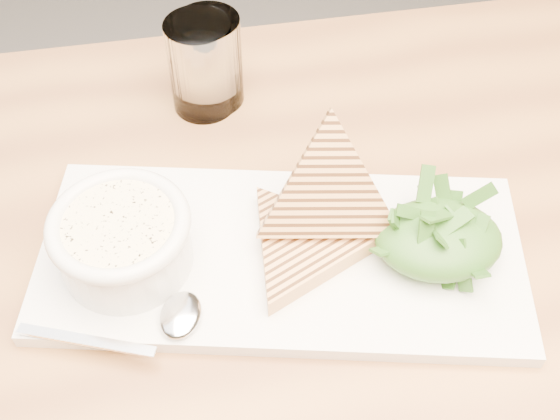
{
  "coord_description": "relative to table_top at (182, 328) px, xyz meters",
  "views": [
    {
      "loc": [
        -0.01,
        -0.19,
        1.3
      ],
      "look_at": [
        0.01,
        0.21,
        0.82
      ],
      "focal_mm": 45.0,
      "sensor_mm": 36.0,
      "label": 1
    }
  ],
  "objects": [
    {
      "name": "salad_base",
      "position": [
        0.23,
        0.04,
        0.06
      ],
      "size": [
        0.11,
        0.09,
        0.04
      ],
      "primitive_type": "ellipsoid",
      "color": "#1C4214",
      "rests_on": "platter"
    },
    {
      "name": "platter",
      "position": [
        0.09,
        0.05,
        0.03
      ],
      "size": [
        0.46,
        0.24,
        0.01
      ],
      "primitive_type": "cube",
      "rotation": [
        0.0,
        0.0,
        -0.1
      ],
      "color": "white",
      "rests_on": "table_top"
    },
    {
      "name": "sandwich_lean",
      "position": [
        0.14,
        0.08,
        0.08
      ],
      "size": [
        0.16,
        0.17,
        0.17
      ],
      "primitive_type": null,
      "rotation": [
        0.91,
        0.0,
        -0.05
      ],
      "color": "tan",
      "rests_on": "sandwich_flat"
    },
    {
      "name": "soup_bowl",
      "position": [
        -0.05,
        0.05,
        0.06
      ],
      "size": [
        0.12,
        0.12,
        0.05
      ],
      "primitive_type": "cylinder",
      "color": "white",
      "rests_on": "platter"
    },
    {
      "name": "sandwich_flat",
      "position": [
        0.11,
        0.05,
        0.04
      ],
      "size": [
        0.21,
        0.21,
        0.02
      ],
      "primitive_type": null,
      "rotation": [
        0.0,
        0.0,
        0.56
      ],
      "color": "tan",
      "rests_on": "platter"
    },
    {
      "name": "spoon_handle",
      "position": [
        -0.07,
        -0.03,
        0.04
      ],
      "size": [
        0.12,
        0.04,
        0.0
      ],
      "primitive_type": "cube",
      "rotation": [
        0.0,
        0.0,
        -0.24
      ],
      "color": "silver",
      "rests_on": "platter"
    },
    {
      "name": "table_leg_br",
      "position": [
        0.55,
        0.35,
        -0.38
      ],
      "size": [
        0.06,
        0.06,
        0.73
      ],
      "primitive_type": "cylinder",
      "color": "#986434",
      "rests_on": "ground"
    },
    {
      "name": "table_top",
      "position": [
        0.0,
        0.0,
        0.0
      ],
      "size": [
        1.3,
        0.95,
        0.04
      ],
      "primitive_type": "cube",
      "rotation": [
        0.0,
        0.0,
        0.12
      ],
      "color": "#986434",
      "rests_on": "ground"
    },
    {
      "name": "glass_far",
      "position": [
        0.03,
        0.28,
        0.07
      ],
      "size": [
        0.07,
        0.07,
        0.1
      ],
      "primitive_type": "cylinder",
      "color": "white",
      "rests_on": "table_top"
    },
    {
      "name": "bowl_rim",
      "position": [
        -0.05,
        0.05,
        0.09
      ],
      "size": [
        0.12,
        0.12,
        0.01
      ],
      "primitive_type": "torus",
      "color": "white",
      "rests_on": "soup_bowl"
    },
    {
      "name": "glass_near",
      "position": [
        0.02,
        0.28,
        0.07
      ],
      "size": [
        0.07,
        0.07,
        0.11
      ],
      "primitive_type": "cylinder",
      "color": "white",
      "rests_on": "table_top"
    },
    {
      "name": "soup",
      "position": [
        -0.05,
        0.05,
        0.09
      ],
      "size": [
        0.1,
        0.1,
        0.01
      ],
      "primitive_type": "cylinder",
      "color": "#FAE6AD",
      "rests_on": "soup_bowl"
    },
    {
      "name": "spoon_bowl",
      "position": [
        0.0,
        -0.01,
        0.04
      ],
      "size": [
        0.05,
        0.05,
        0.01
      ],
      "primitive_type": "ellipsoid",
      "rotation": [
        0.0,
        0.0,
        -0.24
      ],
      "color": "silver",
      "rests_on": "platter"
    },
    {
      "name": "arugula_pile",
      "position": [
        0.23,
        0.04,
        0.06
      ],
      "size": [
        0.11,
        0.1,
        0.05
      ],
      "primitive_type": null,
      "color": "#3F7525",
      "rests_on": "platter"
    }
  ]
}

